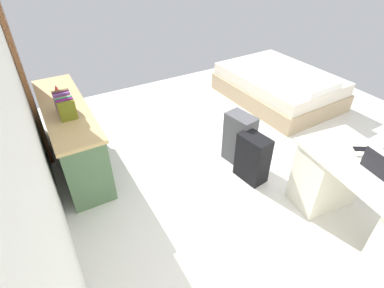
# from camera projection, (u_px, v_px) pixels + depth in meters

# --- Properties ---
(ground_plane) EXTENTS (5.81, 5.81, 0.00)m
(ground_plane) POSITION_uv_depth(u_px,v_px,m) (262.00, 162.00, 3.85)
(ground_plane) COLOR silver
(wall_back) EXTENTS (4.59, 0.10, 2.55)m
(wall_back) POSITION_uv_depth(u_px,v_px,m) (24.00, 130.00, 2.14)
(wall_back) COLOR silver
(wall_back) RESTS_ON ground_plane
(door_wooden) EXTENTS (0.88, 0.05, 2.04)m
(door_wooden) POSITION_uv_depth(u_px,v_px,m) (23.00, 75.00, 3.54)
(door_wooden) COLOR brown
(door_wooden) RESTS_ON ground_plane
(desk) EXTENTS (1.51, 0.84, 0.76)m
(desk) POSITION_uv_depth(u_px,v_px,m) (366.00, 205.00, 2.73)
(desk) COLOR silver
(desk) RESTS_ON ground_plane
(credenza) EXTENTS (1.80, 0.48, 0.80)m
(credenza) POSITION_uv_depth(u_px,v_px,m) (72.00, 135.00, 3.63)
(credenza) COLOR #4C6B47
(credenza) RESTS_ON ground_plane
(bed) EXTENTS (1.95, 1.46, 0.58)m
(bed) POSITION_uv_depth(u_px,v_px,m) (279.00, 86.00, 5.09)
(bed) COLOR tan
(bed) RESTS_ON ground_plane
(suitcase_black) EXTENTS (0.39, 0.27, 0.58)m
(suitcase_black) POSITION_uv_depth(u_px,v_px,m) (252.00, 158.00, 3.45)
(suitcase_black) COLOR black
(suitcase_black) RESTS_ON ground_plane
(suitcase_spare_grey) EXTENTS (0.39, 0.27, 0.66)m
(suitcase_spare_grey) POSITION_uv_depth(u_px,v_px,m) (239.00, 139.00, 3.69)
(suitcase_spare_grey) COLOR #4C4C51
(suitcase_spare_grey) RESTS_ON ground_plane
(laptop) EXTENTS (0.34, 0.26, 0.21)m
(laptop) POSITION_uv_depth(u_px,v_px,m) (382.00, 170.00, 2.50)
(laptop) COLOR #B7B7BC
(laptop) RESTS_ON desk
(computer_mouse) EXTENTS (0.07, 0.11, 0.03)m
(computer_mouse) POSITION_uv_depth(u_px,v_px,m) (360.00, 154.00, 2.73)
(computer_mouse) COLOR white
(computer_mouse) RESTS_ON desk
(cell_phone_by_mouse) EXTENTS (0.13, 0.15, 0.01)m
(cell_phone_by_mouse) POSITION_uv_depth(u_px,v_px,m) (361.00, 149.00, 2.81)
(cell_phone_by_mouse) COLOR black
(cell_phone_by_mouse) RESTS_ON desk
(book_row) EXTENTS (0.32, 0.17, 0.23)m
(book_row) POSITION_uv_depth(u_px,v_px,m) (65.00, 105.00, 3.19)
(book_row) COLOR #5D6217
(book_row) RESTS_ON credenza
(figurine_small) EXTENTS (0.08, 0.08, 0.11)m
(figurine_small) POSITION_uv_depth(u_px,v_px,m) (57.00, 89.00, 3.62)
(figurine_small) COLOR red
(figurine_small) RESTS_ON credenza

